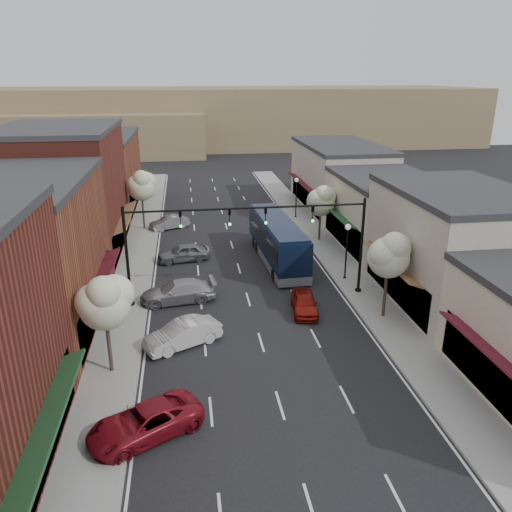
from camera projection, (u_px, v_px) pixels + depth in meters
name	position (u px, v px, depth m)	size (l,w,h in m)	color
ground	(267.00, 360.00, 27.54)	(160.00, 160.00, 0.00)	black
sidewalk_left	(138.00, 254.00, 43.59)	(2.80, 73.00, 0.15)	gray
sidewalk_right	(324.00, 245.00, 45.83)	(2.80, 73.00, 0.15)	gray
curb_left	(154.00, 253.00, 43.78)	(0.25, 73.00, 0.17)	gray
curb_right	(309.00, 246.00, 45.64)	(0.25, 73.00, 0.17)	gray
bldg_left_midnear	(15.00, 257.00, 29.62)	(10.14, 14.10, 9.40)	brown
bldg_left_midfar	(64.00, 192.00, 42.37)	(10.14, 14.10, 10.90)	maroon
bldg_left_far	(96.00, 172.00, 57.67)	(10.14, 18.10, 8.40)	brown
bldg_right_midnear	(453.00, 247.00, 33.60)	(9.14, 12.10, 7.90)	#BCB1A1
bldg_right_midfar	(384.00, 212.00, 45.00)	(9.14, 12.10, 6.40)	beige
bldg_right_far	(339.00, 176.00, 57.84)	(9.14, 16.10, 7.40)	#BCB1A1
hill_far	(201.00, 117.00, 109.11)	(120.00, 30.00, 12.00)	#7A6647
hill_near	(72.00, 134.00, 95.33)	(50.00, 20.00, 8.00)	#7A6647
signal_mast_right	(329.00, 233.00, 34.13)	(8.22, 0.46, 7.00)	black
signal_mast_left	(163.00, 241.00, 32.64)	(8.22, 0.46, 7.00)	black
tree_right_near	(390.00, 254.00, 30.78)	(2.85, 2.65, 5.95)	#47382B
tree_right_far	(321.00, 200.00, 45.81)	(2.85, 2.65, 5.43)	#47382B
tree_left_near	(105.00, 301.00, 24.94)	(2.85, 2.65, 5.69)	#47382B
tree_left_far	(142.00, 185.00, 48.97)	(2.85, 2.65, 6.13)	#47382B
lamp_post_near	(347.00, 243.00, 37.30)	(0.44, 0.44, 4.44)	black
lamp_post_far	(296.00, 191.00, 53.56)	(0.44, 0.44, 4.44)	black
coach_bus	(277.00, 240.00, 41.42)	(3.17, 11.92, 3.61)	black
red_hatchback	(304.00, 303.00, 32.94)	(1.59, 3.96, 1.35)	maroon
parked_car_a	(145.00, 422.00, 21.60)	(2.32, 5.03, 1.40)	maroon
parked_car_b	(183.00, 334.00, 28.80)	(1.58, 4.53, 1.49)	silver
parked_car_c	(178.00, 292.00, 34.39)	(2.11, 5.20, 1.51)	#9D9DA2
parked_car_d	(183.00, 253.00, 41.89)	(1.75, 4.35, 1.48)	slate
parked_car_e	(169.00, 223.00, 50.64)	(1.39, 3.99, 1.32)	#A3A2A7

